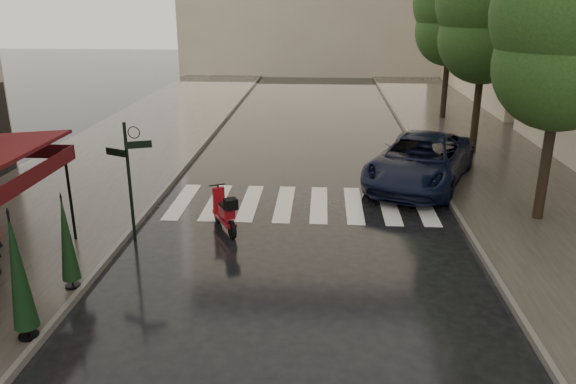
# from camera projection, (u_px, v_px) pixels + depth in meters

# --- Properties ---
(ground) EXTENTS (120.00, 120.00, 0.00)m
(ground) POSITION_uv_depth(u_px,v_px,m) (146.00, 301.00, 11.55)
(ground) COLOR black
(ground) RESTS_ON ground
(sidewalk_near) EXTENTS (6.00, 60.00, 0.12)m
(sidewalk_near) POSITION_uv_depth(u_px,v_px,m) (126.00, 148.00, 23.12)
(sidewalk_near) COLOR #38332D
(sidewalk_near) RESTS_ON ground
(sidewalk_far) EXTENTS (5.50, 60.00, 0.12)m
(sidewalk_far) POSITION_uv_depth(u_px,v_px,m) (491.00, 154.00, 22.24)
(sidewalk_far) COLOR #38332D
(sidewalk_far) RESTS_ON ground
(curb_near) EXTENTS (0.12, 60.00, 0.16)m
(curb_near) POSITION_uv_depth(u_px,v_px,m) (200.00, 149.00, 22.93)
(curb_near) COLOR #595651
(curb_near) RESTS_ON ground
(curb_far) EXTENTS (0.12, 60.00, 0.16)m
(curb_far) POSITION_uv_depth(u_px,v_px,m) (419.00, 153.00, 22.40)
(curb_far) COLOR #595651
(curb_far) RESTS_ON ground
(crosswalk) EXTENTS (7.85, 3.20, 0.01)m
(crosswalk) POSITION_uv_depth(u_px,v_px,m) (302.00, 204.00, 17.03)
(crosswalk) COLOR silver
(crosswalk) RESTS_ON ground
(signpost) EXTENTS (1.17, 0.29, 3.10)m
(signpost) POSITION_uv_depth(u_px,v_px,m) (129.00, 173.00, 13.85)
(signpost) COLOR black
(signpost) RESTS_ON ground
(tree_near) EXTENTS (3.80, 3.80, 7.99)m
(tree_near) POSITION_uv_depth(u_px,v_px,m) (567.00, 23.00, 13.96)
(tree_near) COLOR black
(tree_near) RESTS_ON sidewalk_far
(tree_mid) EXTENTS (3.80, 3.80, 8.34)m
(tree_mid) POSITION_uv_depth(u_px,v_px,m) (488.00, 8.00, 20.48)
(tree_mid) COLOR black
(tree_mid) RESTS_ON sidewalk_far
(tree_far) EXTENTS (3.80, 3.80, 8.16)m
(tree_far) POSITION_uv_depth(u_px,v_px,m) (452.00, 9.00, 27.12)
(tree_far) COLOR black
(tree_far) RESTS_ON sidewalk_far
(scooter) EXTENTS (0.95, 1.55, 1.12)m
(scooter) POSITION_uv_depth(u_px,v_px,m) (225.00, 212.00, 14.92)
(scooter) COLOR black
(scooter) RESTS_ON ground
(parked_car) EXTENTS (4.74, 6.49, 1.64)m
(parked_car) POSITION_uv_depth(u_px,v_px,m) (420.00, 160.00, 18.61)
(parked_car) COLOR black
(parked_car) RESTS_ON ground
(parasol_front) EXTENTS (0.44, 0.44, 2.45)m
(parasol_front) POSITION_uv_depth(u_px,v_px,m) (18.00, 271.00, 9.69)
(parasol_front) COLOR black
(parasol_front) RESTS_ON sidewalk_near
(parasol_back) EXTENTS (0.38, 0.38, 2.06)m
(parasol_back) POSITION_uv_depth(u_px,v_px,m) (66.00, 239.00, 11.53)
(parasol_back) COLOR black
(parasol_back) RESTS_ON sidewalk_near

